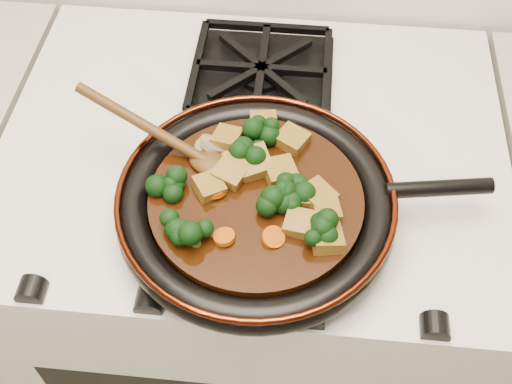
{
  "coord_description": "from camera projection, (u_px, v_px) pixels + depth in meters",
  "views": [
    {
      "loc": [
        0.07,
        1.05,
        1.62
      ],
      "look_at": [
        0.02,
        1.54,
        0.97
      ],
      "focal_mm": 45.0,
      "sensor_mm": 36.0,
      "label": 1
    }
  ],
  "objects": [
    {
      "name": "carrot_coin_0",
      "position": [
        218.0,
        148.0,
        0.87
      ],
      "size": [
        0.03,
        0.03,
        0.02
      ],
      "primitive_type": "cylinder",
      "rotation": [
        0.28,
        0.17,
        0.0
      ],
      "color": "#AC4104",
      "rests_on": "braising_sauce"
    },
    {
      "name": "mushroom_slice_2",
      "position": [
        294.0,
        142.0,
        0.87
      ],
      "size": [
        0.05,
        0.05,
        0.02
      ],
      "primitive_type": "cylinder",
      "rotation": [
        0.43,
        0.0,
        2.47
      ],
      "color": "olive",
      "rests_on": "braising_sauce"
    },
    {
      "name": "burner_grate_front",
      "position": [
        242.0,
        213.0,
        0.87
      ],
      "size": [
        0.23,
        0.23,
        0.03
      ],
      "primitive_type": null,
      "color": "black",
      "rests_on": "stove"
    },
    {
      "name": "broccoli_floret_1",
      "position": [
        294.0,
        191.0,
        0.82
      ],
      "size": [
        0.09,
        0.09,
        0.06
      ],
      "primitive_type": null,
      "rotation": [
        0.23,
        -0.02,
        2.18
      ],
      "color": "black",
      "rests_on": "braising_sauce"
    },
    {
      "name": "tofu_cube_2",
      "position": [
        227.0,
        139.0,
        0.88
      ],
      "size": [
        0.05,
        0.05,
        0.03
      ],
      "primitive_type": "cube",
      "rotation": [
        0.09,
        0.07,
        2.89
      ],
      "color": "brown",
      "rests_on": "braising_sauce"
    },
    {
      "name": "tofu_cube_11",
      "position": [
        254.0,
        164.0,
        0.85
      ],
      "size": [
        0.06,
        0.06,
        0.03
      ],
      "primitive_type": "cube",
      "rotation": [
        0.11,
        -0.12,
        0.41
      ],
      "color": "brown",
      "rests_on": "braising_sauce"
    },
    {
      "name": "tofu_cube_4",
      "position": [
        327.0,
        238.0,
        0.78
      ],
      "size": [
        0.05,
        0.05,
        0.03
      ],
      "primitive_type": "cube",
      "rotation": [
        -0.11,
        0.12,
        0.19
      ],
      "color": "brown",
      "rests_on": "braising_sauce"
    },
    {
      "name": "tofu_cube_8",
      "position": [
        280.0,
        172.0,
        0.84
      ],
      "size": [
        0.05,
        0.05,
        0.03
      ],
      "primitive_type": "cube",
      "rotation": [
        0.08,
        -0.08,
        1.98
      ],
      "color": "brown",
      "rests_on": "braising_sauce"
    },
    {
      "name": "skillet",
      "position": [
        257.0,
        204.0,
        0.84
      ],
      "size": [
        0.49,
        0.37,
        0.05
      ],
      "rotation": [
        0.0,
        0.0,
        0.16
      ],
      "color": "black",
      "rests_on": "burner_grate_front"
    },
    {
      "name": "carrot_coin_1",
      "position": [
        214.0,
        190.0,
        0.83
      ],
      "size": [
        0.03,
        0.03,
        0.02
      ],
      "primitive_type": "cylinder",
      "rotation": [
        -0.29,
        -0.05,
        0.0
      ],
      "color": "#AC4104",
      "rests_on": "braising_sauce"
    },
    {
      "name": "braising_sauce",
      "position": [
        256.0,
        202.0,
        0.83
      ],
      "size": [
        0.28,
        0.28,
        0.02
      ],
      "primitive_type": "cylinder",
      "color": "black",
      "rests_on": "skillet"
    },
    {
      "name": "carrot_coin_3",
      "position": [
        224.0,
        237.0,
        0.78
      ],
      "size": [
        0.03,
        0.03,
        0.01
      ],
      "primitive_type": "cylinder",
      "rotation": [
        -0.11,
        -0.12,
        0.0
      ],
      "color": "#AC4104",
      "rests_on": "braising_sauce"
    },
    {
      "name": "tofu_cube_7",
      "position": [
        264.0,
        125.0,
        0.89
      ],
      "size": [
        0.04,
        0.05,
        0.02
      ],
      "primitive_type": "cube",
      "rotation": [
        0.01,
        0.03,
        1.73
      ],
      "color": "brown",
      "rests_on": "braising_sauce"
    },
    {
      "name": "broccoli_floret_3",
      "position": [
        263.0,
        130.0,
        0.88
      ],
      "size": [
        0.07,
        0.07,
        0.06
      ],
      "primitive_type": null,
      "rotation": [
        -0.04,
        -0.08,
        0.18
      ],
      "color": "black",
      "rests_on": "braising_sauce"
    },
    {
      "name": "broccoli_floret_4",
      "position": [
        277.0,
        200.0,
        0.81
      ],
      "size": [
        0.08,
        0.07,
        0.06
      ],
      "primitive_type": null,
      "rotation": [
        0.05,
        -0.04,
        2.89
      ],
      "color": "black",
      "rests_on": "braising_sauce"
    },
    {
      "name": "tofu_cube_9",
      "position": [
        317.0,
        196.0,
        0.82
      ],
      "size": [
        0.06,
        0.06,
        0.03
      ],
      "primitive_type": "cube",
      "rotation": [
        0.08,
        0.11,
        0.81
      ],
      "color": "brown",
      "rests_on": "braising_sauce"
    },
    {
      "name": "broccoli_floret_0",
      "position": [
        172.0,
        228.0,
        0.78
      ],
      "size": [
        0.07,
        0.07,
        0.06
      ],
      "primitive_type": null,
      "rotation": [
        -0.11,
        -0.09,
        1.47
      ],
      "color": "black",
      "rests_on": "braising_sauce"
    },
    {
      "name": "burner_grate_back",
      "position": [
        261.0,
        73.0,
        1.04
      ],
      "size": [
        0.23,
        0.23,
        0.03
      ],
      "primitive_type": null,
      "color": "black",
      "rests_on": "stove"
    },
    {
      "name": "tofu_cube_1",
      "position": [
        304.0,
        197.0,
        0.82
      ],
      "size": [
        0.04,
        0.03,
        0.02
      ],
      "primitive_type": "cube",
      "rotation": [
        -0.05,
        -0.02,
        3.14
      ],
      "color": "brown",
      "rests_on": "braising_sauce"
    },
    {
      "name": "tofu_cube_10",
      "position": [
        292.0,
        140.0,
        0.88
      ],
      "size": [
        0.05,
        0.05,
        0.02
      ],
      "primitive_type": "cube",
      "rotation": [
        0.05,
        0.0,
        1.05
      ],
      "color": "brown",
      "rests_on": "braising_sauce"
    },
    {
      "name": "tofu_cube_3",
      "position": [
        231.0,
        173.0,
        0.84
      ],
      "size": [
        0.05,
        0.06,
        0.03
      ],
      "primitive_type": "cube",
      "rotation": [
        0.09,
        -0.07,
        1.16
      ],
      "color": "brown",
      "rests_on": "braising_sauce"
    },
    {
      "name": "broccoli_floret_8",
      "position": [
        316.0,
        232.0,
        0.78
      ],
      "size": [
        0.09,
        0.09,
        0.07
      ],
      "primitive_type": null,
      "rotation": [
        0.21,
        -0.07,
        2.34
      ],
      "color": "black",
      "rests_on": "braising_sauce"
    },
    {
      "name": "stove",
      "position": [
        254.0,
        289.0,
        1.32
      ],
      "size": [
        0.76,
        0.6,
        0.9
      ],
      "primitive_type": "cube",
      "color": "beige",
      "rests_on": "ground"
    },
    {
      "name": "wooden_spoon",
      "position": [
        174.0,
        142.0,
        0.86
      ],
      "size": [
        0.14,
        0.07,
        0.2
      ],
      "rotation": [
        0.0,
        0.0,
        2.79
      ],
      "color": "#44280E",
      "rests_on": "braising_sauce"
    },
    {
      "name": "broccoli_floret_2",
      "position": [
        284.0,
        198.0,
        0.81
      ],
      "size": [
        0.09,
        0.08,
        0.07
      ],
      "primitive_type": null,
      "rotation": [
        0.15,
        -0.19,
        2.33
      ],
      "color": "black",
      "rests_on": "braising_sauce"
    },
    {
      "name": "broccoli_floret_6",
      "position": [
        194.0,
        238.0,
        0.77
      ],
      "size": [
        0.09,
        0.08,
        0.08
      ],
      "primitive_type": null,
      "rotation": [
        -0.19,
        -0.2,
        0.74
      ],
      "color": "black",
      "rests_on": "braising_sauce"
    },
    {
      "name": "mushroom_slice_1",
      "position": [
        206.0,
        148.0,
        0.87
      ],
      "size": [
        0.04,
        0.04,
        0.03
      ],
      "primitive_type": "cylinder",
      "rotation": [
        0.62,
        0.0,
        0.61
      ],
      "color": "olive",
      "rests_on": "braising_sauce"
    },
    {
      "name": "broccoli_floret_7",
      "position": [
        166.0,
        184.0,
        0.83
      ],
      "size": [
        0.08,
        0.08,
        0.06
      ],
      "primitive_type": null,
      "rotation": [
        0.18,
        0.13,
        2.78
      ],
      "color": "black",
      "rests_on": "braising_sauce"
    },
    {
      "name": "tofu_cube_6",
      "position": [
        209.0,
        187.0,
        0.83
      ],
      "size": [
        0.05,
        0.05,
        0.03
      ],
      "primitive_type": "cube",
      "rotation": [
        0.11,
        -0.08,
        2.18
      ],
      "color": "brown",
      "rests_on": "braising_sauce"
    },
    {
      "name": "broccoli_floret_5",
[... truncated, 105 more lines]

